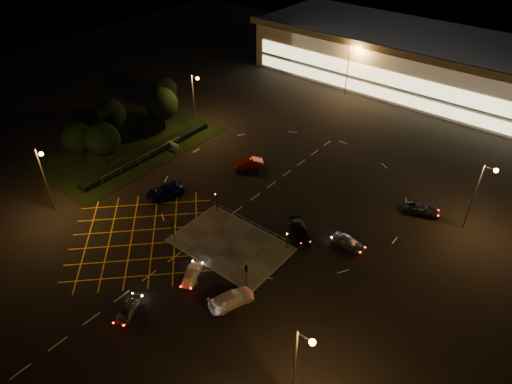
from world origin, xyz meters
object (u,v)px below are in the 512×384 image
Objects in this scene: car_near_silver at (128,309)px; car_approach_white at (232,299)px; signal_nw at (216,198)px; car_east_grey at (422,210)px; car_queue_white at (192,275)px; car_right_silver at (348,242)px; car_circ_red at (249,163)px; signal_sw at (173,228)px; car_left_blue at (165,191)px; signal_ne at (288,235)px; signal_se at (246,271)px; car_far_dkgrey at (300,232)px.

car_near_silver is 11.18m from car_approach_white.
signal_nw is 19.58m from car_near_silver.
car_queue_white is at bearing 130.69° from car_east_grey.
car_near_silver is 27.59m from car_right_silver.
car_right_silver is 22.49m from car_circ_red.
signal_nw is 0.69× the size of car_circ_red.
car_east_grey is at bearing -17.96° from car_right_silver.
signal_sw reaches higher than car_left_blue.
signal_sw is at bearing 129.68° from car_right_silver.
car_queue_white is 17.39m from car_left_blue.
car_circ_red is at bearing -34.04° from car_approach_white.
car_east_grey reaches higher than car_queue_white.
signal_ne is 12.61m from car_queue_white.
signal_ne is at bearing -67.61° from car_approach_white.
signal_sw reaches higher than car_approach_white.
signal_se and signal_ne have the same top height.
car_circ_red is at bearing 88.62° from car_left_blue.
car_queue_white is 0.82× the size of car_circ_red.
signal_sw is 7.99m from signal_nw.
car_circ_red is at bearing 98.85° from car_far_dkgrey.
signal_ne is at bearing 44.87° from car_near_silver.
signal_se is 0.84× the size of car_queue_white.
car_right_silver is at bearing 139.25° from car_east_grey.
car_east_grey reaches higher than car_near_silver.
car_near_silver is at bearing -76.56° from signal_nw.
car_far_dkgrey is (11.98, 3.01, -1.63)m from signal_nw.
car_circ_red is (-15.74, 8.62, 0.02)m from car_far_dkgrey.
car_near_silver is (-7.47, -10.98, -1.72)m from signal_se.
car_right_silver is at bearing -113.70° from signal_se.
car_near_silver is 0.83× the size of car_circ_red.
signal_nw is 28.53m from car_east_grey.
car_far_dkgrey reaches higher than car_east_grey.
signal_se is 0.62× the size of car_far_dkgrey.
car_far_dkgrey is 1.19× the size of car_right_silver.
signal_ne is at bearing -142.04° from car_far_dkgrey.
car_east_grey is at bearing 1.45° from car_far_dkgrey.
signal_nw is 0.65× the size of car_east_grey.
car_right_silver is 0.81× the size of car_approach_white.
signal_se is at bearing -9.07° from car_circ_red.
signal_se is 7.99m from signal_ne.
signal_nw is at bearing 108.09° from car_east_grey.
signal_se is 13.39m from car_near_silver.
car_far_dkgrey reaches higher than car_queue_white.
car_queue_white is at bearing 21.43° from car_approach_white.
car_queue_white is 15.21m from car_far_dkgrey.
signal_se is 14.52m from car_right_silver.
signal_se is at bearing 159.40° from car_right_silver.
signal_sw is 34.00m from car_east_grey.
signal_ne is at bearing 129.26° from car_east_grey.
signal_se is 0.60× the size of car_approach_white.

